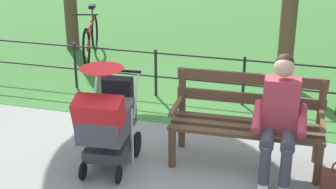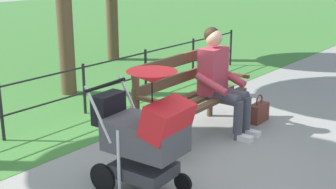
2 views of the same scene
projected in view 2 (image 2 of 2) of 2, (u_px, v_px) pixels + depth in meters
The scene contains 6 objects.
ground_plane at pixel (148, 161), 4.93m from camera, with size 60.00×60.00×0.00m, color gray.
park_bench at pixel (188, 93), 5.50m from camera, with size 1.61×0.64×0.96m.
person_on_bench at pixel (221, 78), 5.57m from camera, with size 0.54×0.74×1.28m.
stroller at pixel (146, 131), 4.11m from camera, with size 0.56×0.92×1.15m.
handbag at pixel (259, 112), 6.06m from camera, with size 0.32×0.14×0.37m.
park_fence at pixel (77, 86), 6.19m from camera, with size 8.81×0.04×0.70m.
Camera 2 is at (3.39, 3.00, 2.08)m, focal length 49.95 mm.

